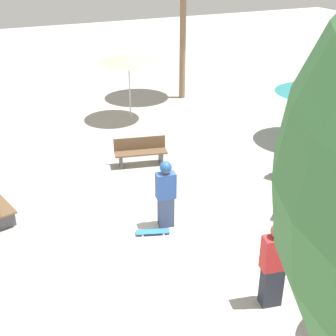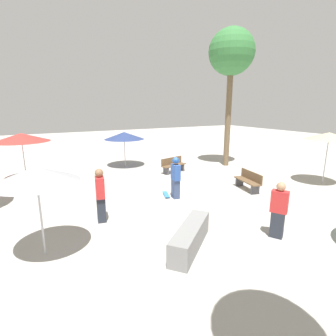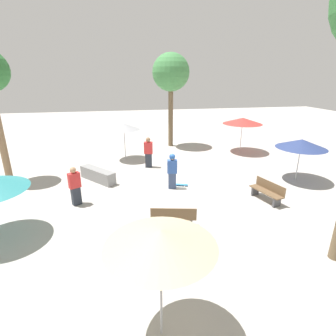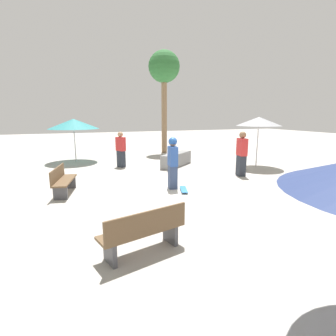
{
  "view_description": "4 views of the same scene",
  "coord_description": "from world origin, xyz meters",
  "px_view_note": "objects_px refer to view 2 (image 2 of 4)",
  "views": [
    {
      "loc": [
        3.53,
        8.63,
        6.36
      ],
      "look_at": [
        -0.58,
        -0.62,
        1.33
      ],
      "focal_mm": 50.0,
      "sensor_mm": 36.0,
      "label": 1
    },
    {
      "loc": [
        -9.24,
        5.05,
        3.77
      ],
      "look_at": [
        -0.2,
        0.08,
        1.29
      ],
      "focal_mm": 28.0,
      "sensor_mm": 36.0,
      "label": 2
    },
    {
      "loc": [
        -2.71,
        -11.59,
        5.16
      ],
      "look_at": [
        -0.51,
        -0.08,
        1.0
      ],
      "focal_mm": 28.0,
      "sensor_mm": 36.0,
      "label": 3
    },
    {
      "loc": [
        7.61,
        -3.4,
        2.45
      ],
      "look_at": [
        -0.28,
        -0.39,
        0.73
      ],
      "focal_mm": 28.0,
      "sensor_mm": 36.0,
      "label": 4
    }
  ],
  "objects_px": {
    "skateboard": "(166,194)",
    "concrete_ledge": "(190,237)",
    "skater_main": "(176,176)",
    "bench_near": "(248,181)",
    "shade_umbrella_grey": "(36,175)",
    "shade_umbrella_red": "(21,137)",
    "shade_umbrella_navy": "(124,136)",
    "bystander_watching": "(279,210)",
    "shade_umbrella_tan": "(329,136)",
    "bench_far": "(173,165)",
    "bystander_far": "(100,195)",
    "palm_tree_center_right": "(231,54)"
  },
  "relations": [
    {
      "from": "shade_umbrella_tan",
      "to": "bystander_far",
      "type": "relative_size",
      "value": 1.4
    },
    {
      "from": "shade_umbrella_tan",
      "to": "shade_umbrella_grey",
      "type": "bearing_deg",
      "value": 91.35
    },
    {
      "from": "shade_umbrella_red",
      "to": "shade_umbrella_navy",
      "type": "relative_size",
      "value": 1.1
    },
    {
      "from": "shade_umbrella_navy",
      "to": "bystander_watching",
      "type": "height_order",
      "value": "shade_umbrella_navy"
    },
    {
      "from": "shade_umbrella_tan",
      "to": "shade_umbrella_navy",
      "type": "bearing_deg",
      "value": 40.97
    },
    {
      "from": "shade_umbrella_tan",
      "to": "bystander_far",
      "type": "height_order",
      "value": "shade_umbrella_tan"
    },
    {
      "from": "bench_far",
      "to": "shade_umbrella_grey",
      "type": "bearing_deg",
      "value": 23.91
    },
    {
      "from": "skateboard",
      "to": "shade_umbrella_navy",
      "type": "bearing_deg",
      "value": 14.7
    },
    {
      "from": "concrete_ledge",
      "to": "palm_tree_center_right",
      "type": "xyz_separation_m",
      "value": [
        7.31,
        -7.58,
        6.36
      ]
    },
    {
      "from": "shade_umbrella_red",
      "to": "bystander_far",
      "type": "bearing_deg",
      "value": -162.79
    },
    {
      "from": "shade_umbrella_red",
      "to": "palm_tree_center_right",
      "type": "height_order",
      "value": "palm_tree_center_right"
    },
    {
      "from": "skateboard",
      "to": "concrete_ledge",
      "type": "distance_m",
      "value": 4.26
    },
    {
      "from": "concrete_ledge",
      "to": "shade_umbrella_navy",
      "type": "relative_size",
      "value": 0.84
    },
    {
      "from": "skater_main",
      "to": "bystander_far",
      "type": "height_order",
      "value": "bystander_far"
    },
    {
      "from": "shade_umbrella_red",
      "to": "shade_umbrella_navy",
      "type": "xyz_separation_m",
      "value": [
        0.49,
        -5.55,
        -0.26
      ]
    },
    {
      "from": "bench_far",
      "to": "bystander_watching",
      "type": "relative_size",
      "value": 0.99
    },
    {
      "from": "shade_umbrella_navy",
      "to": "bystander_far",
      "type": "xyz_separation_m",
      "value": [
        -7.3,
        3.45,
        -1.04
      ]
    },
    {
      "from": "skater_main",
      "to": "shade_umbrella_tan",
      "type": "distance_m",
      "value": 7.7
    },
    {
      "from": "bench_far",
      "to": "shade_umbrella_grey",
      "type": "distance_m",
      "value": 9.39
    },
    {
      "from": "skater_main",
      "to": "palm_tree_center_right",
      "type": "distance_m",
      "value": 9.07
    },
    {
      "from": "shade_umbrella_tan",
      "to": "concrete_ledge",
      "type": "bearing_deg",
      "value": 101.48
    },
    {
      "from": "bench_near",
      "to": "shade_umbrella_navy",
      "type": "relative_size",
      "value": 0.68
    },
    {
      "from": "skater_main",
      "to": "shade_umbrella_navy",
      "type": "distance_m",
      "value": 6.63
    },
    {
      "from": "skateboard",
      "to": "palm_tree_center_right",
      "type": "bearing_deg",
      "value": -43.58
    },
    {
      "from": "skater_main",
      "to": "concrete_ledge",
      "type": "height_order",
      "value": "skater_main"
    },
    {
      "from": "bystander_far",
      "to": "shade_umbrella_navy",
      "type": "bearing_deg",
      "value": -14.42
    },
    {
      "from": "bench_near",
      "to": "bench_far",
      "type": "bearing_deg",
      "value": 29.61
    },
    {
      "from": "bench_far",
      "to": "palm_tree_center_right",
      "type": "height_order",
      "value": "palm_tree_center_right"
    },
    {
      "from": "shade_umbrella_grey",
      "to": "shade_umbrella_red",
      "type": "bearing_deg",
      "value": 2.01
    },
    {
      "from": "concrete_ledge",
      "to": "bystander_far",
      "type": "height_order",
      "value": "bystander_far"
    },
    {
      "from": "skater_main",
      "to": "shade_umbrella_red",
      "type": "height_order",
      "value": "shade_umbrella_red"
    },
    {
      "from": "shade_umbrella_tan",
      "to": "palm_tree_center_right",
      "type": "relative_size",
      "value": 0.31
    },
    {
      "from": "shade_umbrella_red",
      "to": "palm_tree_center_right",
      "type": "distance_m",
      "value": 12.41
    },
    {
      "from": "concrete_ledge",
      "to": "shade_umbrella_grey",
      "type": "xyz_separation_m",
      "value": [
        1.53,
        3.48,
        1.82
      ]
    },
    {
      "from": "bystander_far",
      "to": "shade_umbrella_grey",
      "type": "bearing_deg",
      "value": 136.27
    },
    {
      "from": "shade_umbrella_grey",
      "to": "bystander_far",
      "type": "height_order",
      "value": "shade_umbrella_grey"
    },
    {
      "from": "concrete_ledge",
      "to": "bench_near",
      "type": "xyz_separation_m",
      "value": [
        2.91,
        -5.08,
        0.11
      ]
    },
    {
      "from": "shade_umbrella_grey",
      "to": "skater_main",
      "type": "bearing_deg",
      "value": -68.25
    },
    {
      "from": "bench_near",
      "to": "shade_umbrella_red",
      "type": "height_order",
      "value": "shade_umbrella_red"
    },
    {
      "from": "skateboard",
      "to": "bench_far",
      "type": "height_order",
      "value": "bench_far"
    },
    {
      "from": "shade_umbrella_red",
      "to": "shade_umbrella_grey",
      "type": "height_order",
      "value": "shade_umbrella_red"
    },
    {
      "from": "concrete_ledge",
      "to": "shade_umbrella_tan",
      "type": "bearing_deg",
      "value": -78.52
    },
    {
      "from": "skater_main",
      "to": "skateboard",
      "type": "xyz_separation_m",
      "value": [
        0.43,
        0.22,
        -0.87
      ]
    },
    {
      "from": "skater_main",
      "to": "skateboard",
      "type": "distance_m",
      "value": 1.0
    },
    {
      "from": "palm_tree_center_right",
      "to": "bystander_far",
      "type": "height_order",
      "value": "palm_tree_center_right"
    },
    {
      "from": "shade_umbrella_grey",
      "to": "skateboard",
      "type": "bearing_deg",
      "value": -63.22
    },
    {
      "from": "shade_umbrella_navy",
      "to": "bystander_watching",
      "type": "xyz_separation_m",
      "value": [
        -10.85,
        -0.75,
        -1.1
      ]
    },
    {
      "from": "bench_far",
      "to": "shade_umbrella_red",
      "type": "height_order",
      "value": "shade_umbrella_red"
    },
    {
      "from": "bench_near",
      "to": "shade_umbrella_red",
      "type": "xyz_separation_m",
      "value": [
        6.73,
        8.84,
        1.77
      ]
    },
    {
      "from": "shade_umbrella_tan",
      "to": "bystander_watching",
      "type": "height_order",
      "value": "shade_umbrella_tan"
    }
  ]
}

